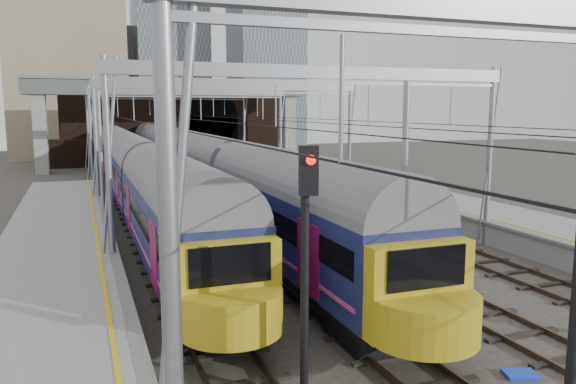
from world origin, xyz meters
name	(u,v)px	position (x,y,z in m)	size (l,w,h in m)	color
ground	(439,333)	(0.00, 0.00, 0.00)	(160.00, 160.00, 0.00)	#38332D
platform_left	(45,331)	(-10.18, 2.50, 0.55)	(4.32, 55.00, 1.12)	gray
tracks	(268,227)	(0.00, 15.00, 0.02)	(14.40, 80.00, 0.22)	#4C3828
overhead_line	(235,102)	(0.00, 21.49, 6.57)	(16.80, 80.00, 8.00)	gray
retaining_wall	(177,125)	(1.40, 51.93, 4.33)	(28.00, 2.75, 9.00)	black
overbridge	(172,98)	(0.00, 46.00, 7.27)	(28.00, 3.00, 9.25)	gray
city_skyline	(162,31)	(2.73, 70.48, 17.09)	(37.50, 27.50, 60.00)	tan
train_main	(182,160)	(-2.00, 29.22, 2.44)	(2.72, 62.83, 4.70)	black
train_second	(125,161)	(-6.00, 30.28, 2.39)	(2.64, 61.06, 4.59)	black
signal_near_left	(306,247)	(-4.88, -2.12, 3.39)	(0.42, 0.49, 5.47)	black
equip_cover_a	(520,375)	(0.26, -2.83, 0.04)	(0.74, 0.52, 0.09)	blue
equip_cover_b	(363,259)	(1.65, 7.54, 0.05)	(0.79, 0.56, 0.09)	blue
equip_cover_c	(421,249)	(4.75, 8.04, 0.04)	(0.76, 0.54, 0.09)	blue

